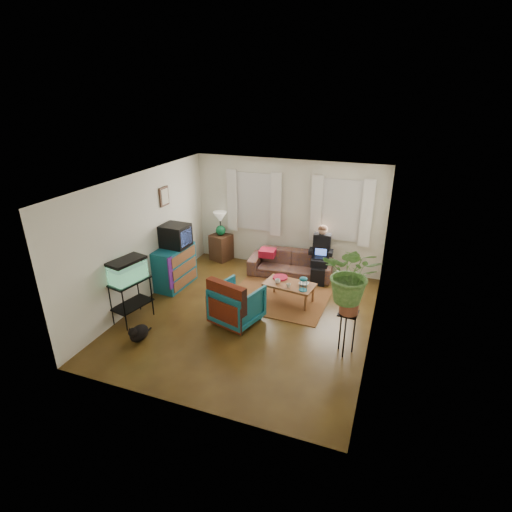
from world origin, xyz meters
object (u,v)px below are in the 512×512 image
at_px(side_table, 221,247).
at_px(plant_stand, 346,333).
at_px(sofa, 290,260).
at_px(aquarium_stand, 132,300).
at_px(armchair, 237,302).
at_px(dresser, 175,267).
at_px(coffee_table, 289,293).

distance_m(side_table, plant_stand, 4.55).
height_order(sofa, side_table, sofa).
xyz_separation_m(aquarium_stand, armchair, (1.86, 0.63, -0.00)).
relative_size(side_table, dresser, 0.66).
xyz_separation_m(dresser, aquarium_stand, (-0.01, -1.51, -0.04)).
height_order(sofa, plant_stand, plant_stand).
relative_size(aquarium_stand, coffee_table, 0.83).
height_order(dresser, aquarium_stand, dresser).
bearing_deg(side_table, dresser, -101.47).
bearing_deg(aquarium_stand, sofa, 65.04).
relative_size(dresser, coffee_table, 1.01).
xyz_separation_m(coffee_table, plant_stand, (1.33, -1.32, 0.18)).
relative_size(side_table, coffee_table, 0.66).
xyz_separation_m(aquarium_stand, plant_stand, (3.90, 0.35, -0.03)).
xyz_separation_m(sofa, coffee_table, (0.33, -1.24, -0.17)).
distance_m(dresser, aquarium_stand, 1.51).
distance_m(aquarium_stand, coffee_table, 3.08).
xyz_separation_m(dresser, plant_stand, (3.89, -1.16, -0.07)).
bearing_deg(side_table, sofa, -8.17).
relative_size(side_table, plant_stand, 0.86).
relative_size(dresser, armchair, 1.23).
distance_m(dresser, plant_stand, 4.06).
bearing_deg(sofa, plant_stand, -61.97).
bearing_deg(plant_stand, aquarium_stand, -174.82).
relative_size(sofa, dresser, 1.90).
xyz_separation_m(side_table, coffee_table, (2.22, -1.51, -0.12)).
height_order(sofa, armchair, armchair).
height_order(aquarium_stand, coffee_table, aquarium_stand).
xyz_separation_m(sofa, aquarium_stand, (-2.24, -2.92, 0.04)).
distance_m(side_table, armchair, 2.97).
distance_m(sofa, dresser, 2.64).
distance_m(dresser, coffee_table, 2.58).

